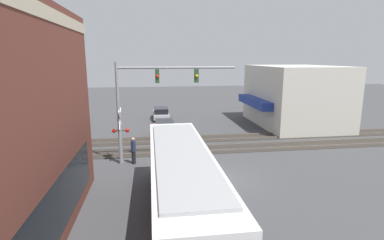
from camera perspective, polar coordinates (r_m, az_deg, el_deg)
name	(u,v)px	position (r m, az deg, el deg)	size (l,w,h in m)	color
ground_plane	(220,179)	(18.49, 5.30, -11.09)	(120.00, 120.00, 0.00)	#424244
shop_building	(294,96)	(34.18, 18.87, 4.40)	(10.91, 9.01, 6.35)	beige
city_bus	(182,184)	(13.11, -2.01, -12.17)	(11.91, 2.59, 3.34)	white
traffic_signal_gantry	(152,90)	(20.27, -7.69, 5.70)	(0.42, 8.01, 6.93)	gray
crossing_signal	(121,131)	(21.01, -13.43, -1.98)	(1.41, 1.18, 3.81)	gray
rail_track_near	(202,149)	(24.01, 2.01, -5.55)	(2.60, 60.00, 0.15)	#332D28
rail_track_far	(196,139)	(27.04, 0.83, -3.56)	(2.60, 60.00, 0.15)	#332D28
parked_car_red	(164,129)	(27.85, -5.28, -1.72)	(4.46, 1.82, 1.52)	#B21E19
parked_car_silver	(161,114)	(35.91, -5.93, 1.22)	(4.46, 1.82, 1.38)	#B7B7BC
pedestrian_near_bus	(242,224)	(12.31, 9.57, -18.97)	(0.34, 0.34, 1.76)	black
pedestrian_at_crossing	(133,150)	(20.96, -11.09, -5.68)	(0.34, 0.34, 1.87)	black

